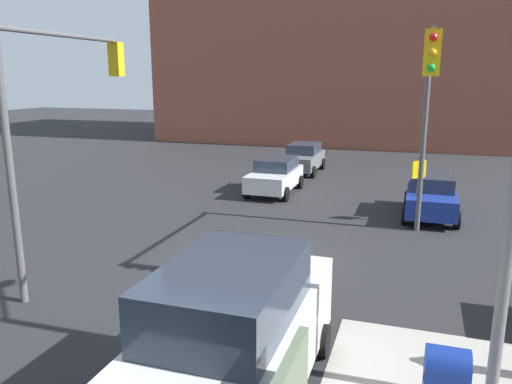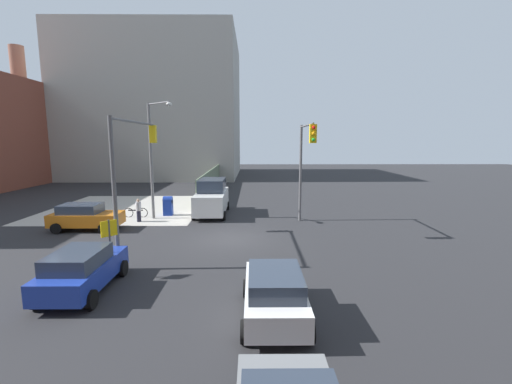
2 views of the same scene
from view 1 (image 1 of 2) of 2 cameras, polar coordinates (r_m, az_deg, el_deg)
The scene contains 10 objects.
ground_plane at distance 15.08m, azimuth 0.16°, elevation -7.70°, with size 120.00×120.00×0.00m, color #28282B.
building_brick_west at distance 46.21m, azimuth 9.46°, elevation 18.31°, with size 16.00×28.00×19.42m.
traffic_signal_nw_corner at distance 15.49m, azimuth 18.97°, elevation 9.90°, with size 6.30×0.36×6.50m.
traffic_signal_se_corner at distance 13.96m, azimuth -21.56°, elevation 9.08°, with size 4.89×0.36×6.50m.
street_lamp_corner at distance 8.56m, azimuth 26.17°, elevation 7.42°, with size 1.99×2.06×8.00m.
warning_sign_two_way at distance 19.17m, azimuth 18.05°, elevation 1.26°, with size 0.48×0.48×2.40m.
hatchback_white at distance 23.37m, azimuth 2.20°, elevation 1.94°, with size 4.03×2.02×1.62m.
coupe_gray at distance 28.60m, azimuth 5.39°, elevation 3.94°, with size 4.05×2.02×1.62m.
sedan_blue at distance 20.58m, azimuth 19.38°, elevation -0.33°, with size 4.09×2.02×1.62m.
van_white_delivery at distance 8.37m, azimuth -2.12°, elevation -16.01°, with size 5.40×2.32×2.62m.
Camera 1 is at (13.41, 4.37, 5.35)m, focal length 35.00 mm.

